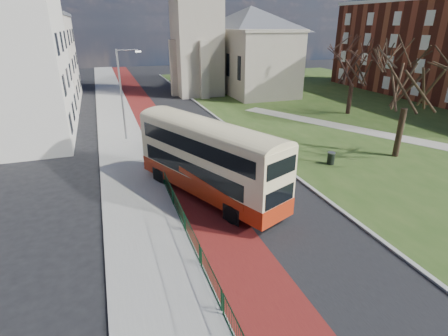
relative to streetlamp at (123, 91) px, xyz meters
name	(u,v)px	position (x,y,z in m)	size (l,w,h in m)	color
ground	(244,230)	(4.35, -18.00, -4.59)	(160.00, 160.00, 0.00)	black
road_carriageway	(184,129)	(5.85, 2.00, -4.59)	(9.00, 120.00, 0.01)	black
bus_lane	(158,131)	(3.15, 2.00, -4.59)	(3.40, 120.00, 0.01)	#591414
pavement_west	(119,134)	(-0.65, 2.00, -4.53)	(4.00, 120.00, 0.12)	gray
kerb_west	(140,132)	(1.35, 2.00, -4.53)	(0.25, 120.00, 0.13)	#999993
kerb_east	(220,120)	(10.45, 4.00, -4.53)	(0.25, 80.00, 0.13)	#999993
grass_green	(364,107)	(30.35, 4.00, -4.57)	(40.00, 80.00, 0.04)	#2D4719
footpath	(398,138)	(24.35, -8.00, -4.54)	(2.20, 36.00, 0.03)	#9E998C
pedestrian_railing	(173,197)	(1.40, -14.00, -4.04)	(0.07, 24.00, 1.12)	#0B321A
gothic_church	(226,1)	(16.91, 20.00, 8.54)	(16.38, 18.00, 40.00)	gray
street_block_near	(4,68)	(-9.65, 4.00, 1.92)	(10.30, 14.30, 13.00)	silver
street_block_far	(33,60)	(-9.65, 20.00, 1.17)	(10.30, 16.30, 11.50)	#BCB19F
streetlamp	(123,91)	(0.00, 0.00, 0.00)	(2.13, 0.18, 8.00)	gray
bus	(208,157)	(3.78, -13.54, -1.94)	(6.80, 11.23, 4.65)	#A6290F
winter_tree_near	(413,67)	(20.36, -11.78, 2.49)	(8.53, 8.53, 10.17)	#312318
winter_tree_far	(355,60)	(26.09, 1.79, 1.66)	(7.25, 7.25, 8.98)	#311E18
litter_bin	(331,158)	(14.24, -11.56, -4.07)	(0.67, 0.67, 0.95)	black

